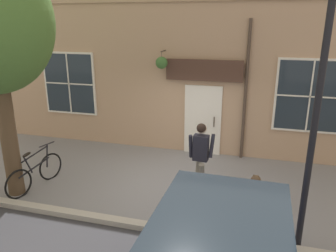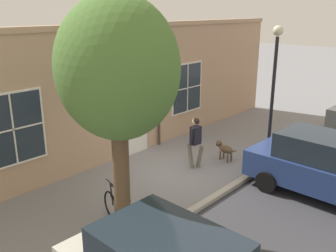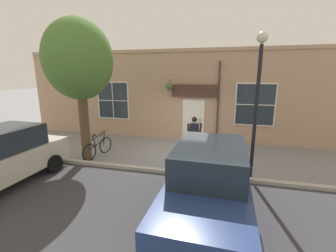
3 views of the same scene
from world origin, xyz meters
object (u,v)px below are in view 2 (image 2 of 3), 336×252
leaning_bicycle (122,211)px  street_lamp (274,75)px  dog_on_leash (225,149)px  street_tree_by_curb (118,73)px  pedestrian_walking (195,138)px  parked_car_mid_block (326,167)px

leaning_bicycle → street_lamp: bearing=83.2°
dog_on_leash → street_tree_by_curb: bearing=-81.0°
street_tree_by_curb → street_lamp: (0.33, 6.19, -0.79)m
dog_on_leash → leaning_bicycle: leaning_bicycle is taller
pedestrian_walking → street_lamp: size_ratio=0.38×
dog_on_leash → parked_car_mid_block: bearing=-5.7°
pedestrian_walking → dog_on_leash: 1.39m
street_tree_by_curb → leaning_bicycle: bearing=144.9°
pedestrian_walking → dog_on_leash: pedestrian_walking is taller
street_tree_by_curb → leaning_bicycle: street_tree_by_curb is taller
dog_on_leash → street_tree_by_curb: size_ratio=0.19×
pedestrian_walking → leaning_bicycle: bearing=-78.0°
leaning_bicycle → street_tree_by_curb: bearing=-35.1°
parked_car_mid_block → leaning_bicycle: bearing=-122.7°
street_tree_by_curb → parked_car_mid_block: street_tree_by_curb is taller
street_tree_by_curb → parked_car_mid_block: bearing=61.8°
dog_on_leash → pedestrian_walking: bearing=-106.3°
dog_on_leash → street_lamp: (1.18, 0.85, 2.57)m
dog_on_leash → leaning_bicycle: (0.47, -5.07, -0.04)m
parked_car_mid_block → street_lamp: street_lamp is taller
pedestrian_walking → parked_car_mid_block: (3.86, 0.85, -0.15)m
dog_on_leash → street_tree_by_curb: street_tree_by_curb is taller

